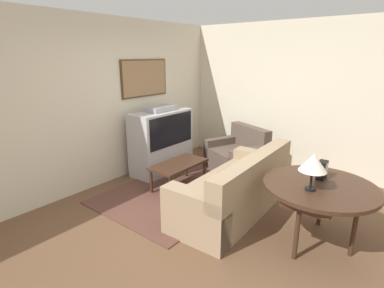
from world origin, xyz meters
name	(u,v)px	position (x,y,z in m)	size (l,w,h in m)	color
ground_plane	(208,220)	(0.00, 0.00, 0.00)	(12.00, 12.00, 0.00)	brown
wall_back	(103,103)	(0.01, 2.13, 1.35)	(12.00, 0.10, 2.70)	beige
wall_right	(292,97)	(2.63, 0.00, 1.35)	(0.06, 12.00, 2.70)	beige
area_rug	(181,190)	(0.49, 0.88, 0.01)	(2.54, 1.78, 0.01)	brown
tv	(162,141)	(0.91, 1.70, 0.58)	(1.18, 0.53, 1.23)	#B7B7BC
couch	(236,190)	(0.43, -0.15, 0.32)	(2.06, 0.92, 0.86)	#9E8466
armchair	(237,156)	(1.85, 0.64, 0.27)	(1.13, 1.21, 0.81)	brown
coffee_table	(179,166)	(0.54, 0.97, 0.38)	(0.96, 0.50, 0.43)	#3D2619
console_table	(320,190)	(0.38, -1.24, 0.67)	(1.23, 1.23, 0.73)	#3D2619
table_lamp	(313,163)	(0.18, -1.19, 1.03)	(0.29, 0.29, 0.40)	black
mantel_clock	(322,170)	(0.56, -1.19, 0.83)	(0.15, 0.10, 0.21)	black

